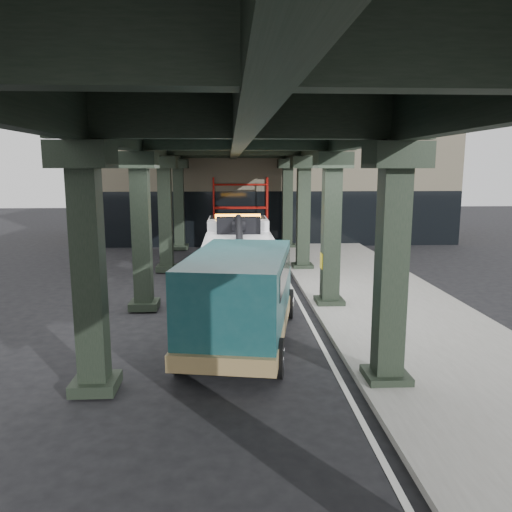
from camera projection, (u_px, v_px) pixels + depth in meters
name	position (u px, v px, depth m)	size (l,w,h in m)	color
ground	(253.00, 328.00, 14.28)	(90.00, 90.00, 0.00)	black
sidewalk	(386.00, 304.00, 16.48)	(5.00, 40.00, 0.15)	gray
lane_stripe	(302.00, 307.00, 16.34)	(0.12, 38.00, 0.01)	silver
viaduct	(237.00, 137.00, 15.28)	(7.40, 32.00, 6.40)	black
building	(268.00, 176.00, 33.36)	(22.00, 10.00, 8.00)	#C6B793
scaffolding	(240.00, 211.00, 28.31)	(3.08, 0.88, 4.00)	#A9140D
tow_truck	(239.00, 254.00, 18.51)	(2.65, 8.63, 2.82)	black
towed_van	(241.00, 295.00, 12.66)	(3.32, 6.37, 2.46)	#123F43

